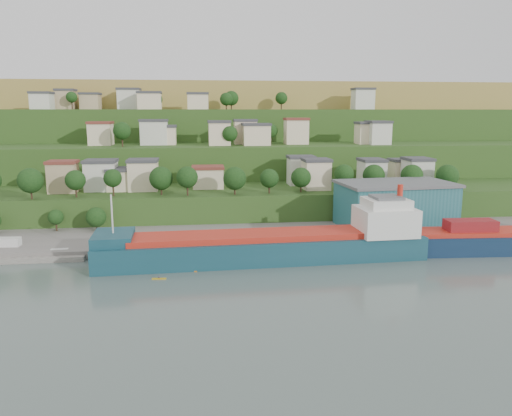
{
  "coord_description": "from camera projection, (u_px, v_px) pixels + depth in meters",
  "views": [
    {
      "loc": [
        -8.47,
        -101.66,
        34.25
      ],
      "look_at": [
        5.38,
        15.0,
        11.43
      ],
      "focal_mm": 35.0,
      "sensor_mm": 36.0,
      "label": 1
    }
  ],
  "objects": [
    {
      "name": "pebble_beach",
      "position": [
        7.0,
        254.0,
        121.69
      ],
      "size": [
        40.0,
        18.0,
        2.4
      ],
      "primitive_type": "cube",
      "color": "slate",
      "rests_on": "ground"
    },
    {
      "name": "cargo_ship_near",
      "position": [
        273.0,
        247.0,
        116.04
      ],
      "size": [
        76.45,
        14.91,
        19.55
      ],
      "rotation": [
        0.0,
        0.0,
        0.04
      ],
      "color": "#123944",
      "rests_on": "ground"
    },
    {
      "name": "hillside",
      "position": [
        213.0,
        175.0,
        270.99
      ],
      "size": [
        360.0,
        211.11,
        96.0
      ],
      "color": "#284719",
      "rests_on": "ground"
    },
    {
      "name": "kayak_orange",
      "position": [
        190.0,
        271.0,
        108.28
      ],
      "size": [
        3.21,
        0.84,
        0.79
      ],
      "rotation": [
        0.0,
        0.0,
        -0.09
      ],
      "color": "#CD6D12",
      "rests_on": "ground"
    },
    {
      "name": "warehouse",
      "position": [
        395.0,
        204.0,
        140.64
      ],
      "size": [
        32.53,
        21.61,
        12.8
      ],
      "rotation": [
        0.0,
        0.0,
        0.09
      ],
      "color": "#215D64",
      "rests_on": "quay"
    },
    {
      "name": "quay",
      "position": [
        303.0,
        239.0,
        136.22
      ],
      "size": [
        220.0,
        26.0,
        4.0
      ],
      "primitive_type": "cube",
      "color": "slate",
      "rests_on": "ground"
    },
    {
      "name": "caravan",
      "position": [
        7.0,
        244.0,
        121.12
      ],
      "size": [
        6.35,
        2.96,
        2.89
      ],
      "primitive_type": "cube",
      "rotation": [
        0.0,
        0.0,
        -0.06
      ],
      "color": "silver",
      "rests_on": "pebble_beach"
    },
    {
      "name": "ground",
      "position": [
        239.0,
        274.0,
        106.61
      ],
      "size": [
        500.0,
        500.0,
        0.0
      ],
      "primitive_type": "plane",
      "color": "#4B5C57",
      "rests_on": "ground"
    },
    {
      "name": "kayak_yellow",
      "position": [
        159.0,
        278.0,
        103.44
      ],
      "size": [
        2.99,
        0.71,
        0.74
      ],
      "rotation": [
        0.0,
        0.0,
        -0.07
      ],
      "color": "gold",
      "rests_on": "ground"
    },
    {
      "name": "dinghy",
      "position": [
        60.0,
        251.0,
        118.86
      ],
      "size": [
        4.12,
        1.74,
        0.81
      ],
      "primitive_type": "cube",
      "rotation": [
        0.0,
        0.0,
        0.06
      ],
      "color": "silver",
      "rests_on": "pebble_beach"
    }
  ]
}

